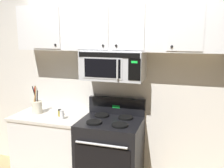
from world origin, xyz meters
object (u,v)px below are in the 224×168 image
object	(u,v)px
spice_jar	(60,113)
utensil_crock_cream	(37,106)
over_range_microwave	(113,65)
salt_shaker	(62,115)
stove_range	(110,153)

from	to	relation	value
spice_jar	utensil_crock_cream	bearing A→B (deg)	177.32
over_range_microwave	salt_shaker	bearing A→B (deg)	-158.19
utensil_crock_cream	spice_jar	xyz separation A→B (m)	(0.35, -0.02, -0.05)
spice_jar	salt_shaker	bearing A→B (deg)	-49.83
utensil_crock_cream	salt_shaker	distance (m)	0.45
stove_range	over_range_microwave	size ratio (longest dim) A/B	1.47
stove_range	salt_shaker	size ratio (longest dim) A/B	9.66
over_range_microwave	utensil_crock_cream	xyz separation A→B (m)	(-1.03, -0.13, -0.57)
over_range_microwave	spice_jar	world-z (taller)	over_range_microwave
stove_range	over_range_microwave	bearing A→B (deg)	90.14
over_range_microwave	spice_jar	size ratio (longest dim) A/B	7.98
over_range_microwave	salt_shaker	world-z (taller)	over_range_microwave
over_range_microwave	salt_shaker	distance (m)	0.89
salt_shaker	stove_range	bearing A→B (deg)	11.61
utensil_crock_cream	salt_shaker	xyz separation A→B (m)	(0.43, -0.11, -0.04)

